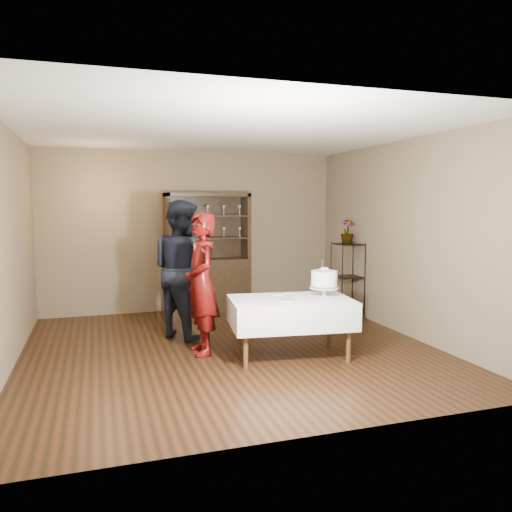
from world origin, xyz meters
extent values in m
plane|color=black|center=(0.00, 0.00, 0.00)|extent=(5.00, 5.00, 0.00)
plane|color=silver|center=(0.00, 0.00, 2.70)|extent=(5.00, 5.00, 0.00)
cube|color=#76654C|center=(0.00, 2.50, 1.35)|extent=(5.00, 0.02, 2.70)
cube|color=#76654C|center=(-2.50, 0.00, 1.35)|extent=(0.02, 5.00, 2.70)
cube|color=#76654C|center=(2.50, 0.00, 1.35)|extent=(0.02, 5.00, 2.70)
cube|color=black|center=(0.20, 2.24, 0.45)|extent=(1.40, 0.48, 0.90)
cube|color=black|center=(0.20, 2.46, 1.45)|extent=(1.40, 0.03, 1.10)
cube|color=black|center=(0.20, 2.24, 1.97)|extent=(1.40, 0.48, 0.06)
cube|color=black|center=(0.20, 2.24, 1.25)|extent=(1.28, 0.42, 0.02)
cube|color=black|center=(0.20, 2.24, 1.62)|extent=(1.28, 0.42, 0.02)
cylinder|color=black|center=(2.08, 1.00, 0.60)|extent=(0.02, 0.02, 1.20)
cylinder|color=black|center=(2.48, 1.00, 0.60)|extent=(0.02, 0.02, 1.20)
cylinder|color=black|center=(2.08, 1.40, 0.60)|extent=(0.02, 0.02, 1.20)
cylinder|color=black|center=(2.48, 1.40, 0.60)|extent=(0.02, 0.02, 1.20)
cube|color=black|center=(2.28, 1.20, 0.15)|extent=(0.40, 0.40, 0.02)
cube|color=black|center=(2.28, 1.20, 0.65)|extent=(0.40, 0.40, 0.01)
cube|color=black|center=(2.28, 1.20, 1.18)|extent=(0.40, 0.40, 0.02)
cube|color=silver|center=(0.60, -0.55, 0.54)|extent=(1.52, 1.04, 0.33)
cylinder|color=#452D19|center=(-0.04, -0.80, 0.34)|extent=(0.06, 0.06, 0.67)
cylinder|color=#452D19|center=(1.15, -0.95, 0.34)|extent=(0.06, 0.06, 0.67)
cylinder|color=#452D19|center=(0.04, -0.15, 0.34)|extent=(0.06, 0.06, 0.67)
cylinder|color=#452D19|center=(1.23, -0.29, 0.34)|extent=(0.06, 0.06, 0.67)
imported|color=#370605|center=(-0.38, -0.07, 0.86)|extent=(0.44, 0.65, 1.73)
imported|color=black|center=(-0.48, 0.78, 0.94)|extent=(1.09, 1.15, 1.87)
cylinder|color=beige|center=(1.04, -0.52, 0.71)|extent=(0.20, 0.20, 0.01)
cylinder|color=beige|center=(1.04, -0.52, 0.76)|extent=(0.05, 0.05, 0.10)
cylinder|color=beige|center=(1.04, -0.52, 0.81)|extent=(0.35, 0.35, 0.01)
cylinder|color=#466D34|center=(1.04, -0.52, 0.83)|extent=(0.34, 0.34, 0.02)
cylinder|color=white|center=(1.04, -0.52, 0.92)|extent=(0.40, 0.40, 0.20)
sphere|color=#5C80C6|center=(1.07, -0.52, 1.03)|extent=(0.02, 0.02, 0.02)
cube|color=silver|center=(1.00, -0.54, 1.08)|extent=(0.02, 0.02, 0.14)
cube|color=black|center=(1.00, -0.54, 1.17)|extent=(0.03, 0.03, 0.05)
cylinder|color=beige|center=(0.50, -0.65, 0.71)|extent=(0.26, 0.26, 0.01)
cylinder|color=beige|center=(0.55, -0.25, 0.71)|extent=(0.18, 0.18, 0.01)
imported|color=#466D34|center=(2.25, 1.18, 1.38)|extent=(0.22, 0.22, 0.39)
camera|label=1|loc=(-1.56, -5.94, 1.82)|focal=35.00mm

